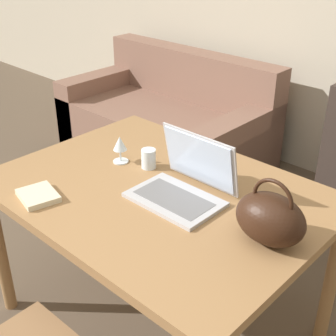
{
  "coord_description": "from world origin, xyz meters",
  "views": [
    {
      "loc": [
        1.18,
        -0.38,
        1.74
      ],
      "look_at": [
        0.06,
        0.82,
        0.87
      ],
      "focal_mm": 50.0,
      "sensor_mm": 36.0,
      "label": 1
    }
  ],
  "objects_px": {
    "laptop": "(186,180)",
    "handbag": "(270,218)",
    "couch": "(167,123)",
    "wine_glass": "(120,145)",
    "drinking_glass": "(149,159)"
  },
  "relations": [
    {
      "from": "laptop",
      "to": "drinking_glass",
      "type": "relative_size",
      "value": 4.1
    },
    {
      "from": "laptop",
      "to": "handbag",
      "type": "xyz_separation_m",
      "value": [
        0.41,
        -0.04,
        0.03
      ]
    },
    {
      "from": "handbag",
      "to": "couch",
      "type": "bearing_deg",
      "value": 142.22
    },
    {
      "from": "laptop",
      "to": "handbag",
      "type": "relative_size",
      "value": 1.42
    },
    {
      "from": "wine_glass",
      "to": "handbag",
      "type": "bearing_deg",
      "value": -3.72
    },
    {
      "from": "drinking_glass",
      "to": "handbag",
      "type": "height_order",
      "value": "handbag"
    },
    {
      "from": "handbag",
      "to": "wine_glass",
      "type": "bearing_deg",
      "value": 176.28
    },
    {
      "from": "couch",
      "to": "wine_glass",
      "type": "xyz_separation_m",
      "value": [
        0.94,
        -1.32,
        0.55
      ]
    },
    {
      "from": "laptop",
      "to": "drinking_glass",
      "type": "xyz_separation_m",
      "value": [
        -0.28,
        0.06,
        -0.02
      ]
    },
    {
      "from": "drinking_glass",
      "to": "handbag",
      "type": "relative_size",
      "value": 0.35
    },
    {
      "from": "laptop",
      "to": "drinking_glass",
      "type": "distance_m",
      "value": 0.29
    },
    {
      "from": "drinking_glass",
      "to": "wine_glass",
      "type": "bearing_deg",
      "value": -159.82
    },
    {
      "from": "wine_glass",
      "to": "handbag",
      "type": "height_order",
      "value": "handbag"
    },
    {
      "from": "wine_glass",
      "to": "handbag",
      "type": "distance_m",
      "value": 0.83
    },
    {
      "from": "couch",
      "to": "drinking_glass",
      "type": "distance_m",
      "value": 1.74
    }
  ]
}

